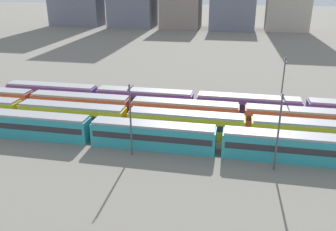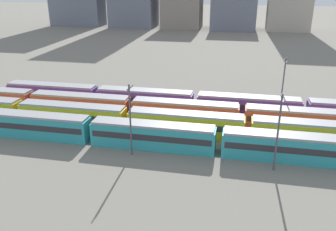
{
  "view_description": "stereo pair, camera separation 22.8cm",
  "coord_description": "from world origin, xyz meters",
  "px_view_note": "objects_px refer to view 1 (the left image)",
  "views": [
    {
      "loc": [
        38.07,
        -44.85,
        22.89
      ],
      "look_at": [
        27.42,
        7.8,
        2.04
      ],
      "focal_mm": 37.69,
      "sensor_mm": 36.0,
      "label": 1
    },
    {
      "loc": [
        38.3,
        -44.8,
        22.89
      ],
      "look_at": [
        27.42,
        7.8,
        2.04
      ],
      "focal_mm": 37.69,
      "sensor_mm": 36.0,
      "label": 2
    }
  ],
  "objects_px": {
    "train_track_0": "(153,135)",
    "train_track_3": "(195,102)",
    "train_track_1": "(186,124)",
    "catenary_pole_2": "(279,129)",
    "train_track_2": "(185,112)",
    "catenary_pole_0": "(130,117)",
    "catenary_pole_1": "(283,82)"
  },
  "relations": [
    {
      "from": "train_track_0",
      "to": "train_track_3",
      "type": "bearing_deg",
      "value": 75.37
    },
    {
      "from": "train_track_1",
      "to": "catenary_pole_2",
      "type": "xyz_separation_m",
      "value": [
        12.79,
        -8.44,
        3.79
      ]
    },
    {
      "from": "train_track_2",
      "to": "catenary_pole_0",
      "type": "bearing_deg",
      "value": -111.98
    },
    {
      "from": "train_track_0",
      "to": "catenary_pole_1",
      "type": "distance_m",
      "value": 27.19
    },
    {
      "from": "train_track_2",
      "to": "catenary_pole_0",
      "type": "relative_size",
      "value": 9.18
    },
    {
      "from": "catenary_pole_1",
      "to": "catenary_pole_2",
      "type": "xyz_separation_m",
      "value": [
        -2.6,
        -21.98,
        0.04
      ]
    },
    {
      "from": "train_track_3",
      "to": "catenary_pole_1",
      "type": "xyz_separation_m",
      "value": [
        15.26,
        3.14,
        3.75
      ]
    },
    {
      "from": "train_track_3",
      "to": "catenary_pole_0",
      "type": "height_order",
      "value": "catenary_pole_0"
    },
    {
      "from": "train_track_1",
      "to": "catenary_pole_2",
      "type": "height_order",
      "value": "catenary_pole_2"
    },
    {
      "from": "train_track_2",
      "to": "catenary_pole_1",
      "type": "relative_size",
      "value": 9.17
    },
    {
      "from": "train_track_0",
      "to": "train_track_1",
      "type": "distance_m",
      "value": 6.53
    },
    {
      "from": "catenary_pole_2",
      "to": "train_track_3",
      "type": "bearing_deg",
      "value": 123.9
    },
    {
      "from": "train_track_2",
      "to": "catenary_pole_2",
      "type": "relative_size",
      "value": 9.11
    },
    {
      "from": "catenary_pole_2",
      "to": "catenary_pole_0",
      "type": "bearing_deg",
      "value": 178.86
    },
    {
      "from": "train_track_1",
      "to": "train_track_2",
      "type": "bearing_deg",
      "value": 100.19
    },
    {
      "from": "train_track_1",
      "to": "train_track_2",
      "type": "relative_size",
      "value": 1.0
    },
    {
      "from": "train_track_2",
      "to": "catenary_pole_0",
      "type": "xyz_separation_m",
      "value": [
        -5.35,
        -13.26,
        3.75
      ]
    },
    {
      "from": "train_track_1",
      "to": "catenary_pole_0",
      "type": "bearing_deg",
      "value": -127.96
    },
    {
      "from": "train_track_3",
      "to": "catenary_pole_0",
      "type": "xyz_separation_m",
      "value": [
        -6.41,
        -18.46,
        3.75
      ]
    },
    {
      "from": "train_track_3",
      "to": "catenary_pole_1",
      "type": "distance_m",
      "value": 16.03
    },
    {
      "from": "train_track_3",
      "to": "catenary_pole_2",
      "type": "xyz_separation_m",
      "value": [
        12.66,
        -18.84,
        3.79
      ]
    },
    {
      "from": "train_track_3",
      "to": "catenary_pole_2",
      "type": "bearing_deg",
      "value": -56.1
    },
    {
      "from": "train_track_3",
      "to": "catenary_pole_1",
      "type": "bearing_deg",
      "value": 11.62
    },
    {
      "from": "train_track_1",
      "to": "catenary_pole_1",
      "type": "height_order",
      "value": "catenary_pole_1"
    },
    {
      "from": "train_track_2",
      "to": "train_track_3",
      "type": "distance_m",
      "value": 5.31
    },
    {
      "from": "train_track_0",
      "to": "catenary_pole_2",
      "type": "xyz_separation_m",
      "value": [
        16.73,
        -3.24,
        3.79
      ]
    },
    {
      "from": "train_track_2",
      "to": "catenary_pole_1",
      "type": "height_order",
      "value": "catenary_pole_1"
    },
    {
      "from": "train_track_0",
      "to": "train_track_1",
      "type": "xyz_separation_m",
      "value": [
        3.95,
        5.2,
        0.0
      ]
    },
    {
      "from": "train_track_1",
      "to": "train_track_3",
      "type": "height_order",
      "value": "same"
    },
    {
      "from": "train_track_2",
      "to": "train_track_0",
      "type": "bearing_deg",
      "value": -106.15
    },
    {
      "from": "train_track_3",
      "to": "catenary_pole_2",
      "type": "distance_m",
      "value": 23.01
    },
    {
      "from": "catenary_pole_0",
      "to": "catenary_pole_1",
      "type": "height_order",
      "value": "catenary_pole_1"
    }
  ]
}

